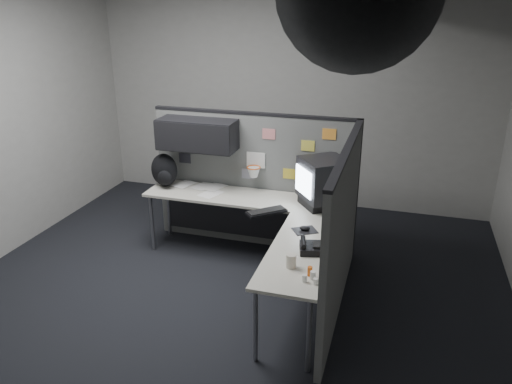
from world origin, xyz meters
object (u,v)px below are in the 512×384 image
(desk, at_px, (258,218))
(phone, at_px, (311,247))
(monitor, at_px, (324,182))
(keyboard, at_px, (266,212))
(backpack, at_px, (164,171))

(desk, bearing_deg, phone, -48.13)
(monitor, distance_m, phone, 1.11)
(keyboard, distance_m, backpack, 1.46)
(monitor, distance_m, backpack, 1.91)
(desk, height_order, phone, phone)
(phone, bearing_deg, monitor, 90.00)
(monitor, relative_size, backpack, 1.62)
(desk, distance_m, backpack, 1.34)
(desk, height_order, backpack, backpack)
(desk, bearing_deg, monitor, 23.08)
(desk, xyz_separation_m, monitor, (0.65, 0.28, 0.39))
(monitor, height_order, backpack, monitor)
(keyboard, relative_size, phone, 1.59)
(desk, relative_size, monitor, 3.61)
(monitor, bearing_deg, keyboard, -135.79)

